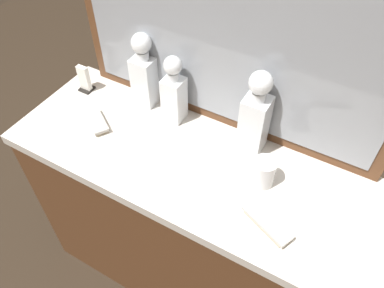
% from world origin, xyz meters
% --- Properties ---
extents(ground_plane, '(6.00, 6.00, 0.00)m').
position_xyz_m(ground_plane, '(0.00, 0.00, 0.00)').
color(ground_plane, '#2D2319').
extents(dresser, '(1.30, 0.48, 0.86)m').
position_xyz_m(dresser, '(0.00, 0.00, 0.43)').
color(dresser, brown).
rests_on(dresser, ground_plane).
extents(dresser_mirror, '(1.12, 0.03, 0.77)m').
position_xyz_m(dresser_mirror, '(0.00, 0.22, 1.24)').
color(dresser_mirror, brown).
rests_on(dresser_mirror, dresser).
extents(crystal_decanter_far_left, '(0.07, 0.07, 0.27)m').
position_xyz_m(crystal_decanter_far_left, '(-0.16, 0.15, 0.97)').
color(crystal_decanter_far_left, white).
rests_on(crystal_decanter_far_left, dresser).
extents(crystal_decanter_center, '(0.08, 0.08, 0.29)m').
position_xyz_m(crystal_decanter_center, '(-0.30, 0.18, 0.98)').
color(crystal_decanter_center, white).
rests_on(crystal_decanter_center, dresser).
extents(crystal_decanter_left, '(0.08, 0.08, 0.32)m').
position_xyz_m(crystal_decanter_left, '(0.15, 0.15, 0.99)').
color(crystal_decanter_left, white).
rests_on(crystal_decanter_left, dresser).
extents(crystal_tumbler_left, '(0.07, 0.07, 0.10)m').
position_xyz_m(crystal_tumbler_left, '(0.24, 0.03, 0.90)').
color(crystal_tumbler_left, white).
rests_on(crystal_tumbler_left, dresser).
extents(silver_brush_front, '(0.17, 0.11, 0.02)m').
position_xyz_m(silver_brush_front, '(0.31, -0.11, 0.87)').
color(silver_brush_front, '#B7A88C').
rests_on(silver_brush_front, dresser).
extents(silver_brush_far_right, '(0.14, 0.12, 0.02)m').
position_xyz_m(silver_brush_far_right, '(-0.39, -0.02, 0.87)').
color(silver_brush_far_right, '#B7A88C').
rests_on(silver_brush_far_right, dresser).
extents(napkin_holder, '(0.05, 0.05, 0.11)m').
position_xyz_m(napkin_holder, '(-0.55, 0.11, 0.91)').
color(napkin_holder, black).
rests_on(napkin_holder, dresser).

